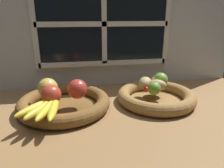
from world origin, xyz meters
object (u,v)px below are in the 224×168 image
at_px(banana_bunch_front, 45,107).
at_px(lime_far, 160,80).
at_px(apple_golden_left, 48,88).
at_px(lime_near, 154,88).
at_px(fruit_bowl_right, 156,97).
at_px(potato_oblong, 145,83).
at_px(apple_red_right, 77,89).
at_px(potato_large, 157,85).
at_px(fruit_bowl_left, 65,103).
at_px(chili_pepper, 158,87).
at_px(apple_red_front, 51,95).
at_px(potato_back, 157,81).

height_order(banana_bunch_front, lime_far, lime_far).
bearing_deg(apple_golden_left, lime_near, -6.91).
bearing_deg(fruit_bowl_right, potato_oblong, 142.13).
xyz_separation_m(apple_red_right, potato_oblong, (0.28, 0.05, -0.01)).
relative_size(potato_large, lime_far, 1.24).
xyz_separation_m(apple_red_right, banana_bunch_front, (-0.11, -0.10, -0.02)).
bearing_deg(potato_large, fruit_bowl_left, 180.00).
bearing_deg(lime_near, lime_far, 54.16).
bearing_deg(apple_red_right, chili_pepper, 5.37).
relative_size(fruit_bowl_right, potato_large, 4.17).
bearing_deg(fruit_bowl_left, lime_far, 6.02).
distance_m(fruit_bowl_left, apple_golden_left, 0.09).
height_order(potato_oblong, lime_far, lime_far).
xyz_separation_m(apple_red_front, apple_red_right, (0.09, 0.04, 0.00)).
xyz_separation_m(banana_bunch_front, lime_far, (0.46, 0.16, 0.02)).
distance_m(apple_golden_left, potato_back, 0.46).
relative_size(potato_large, potato_oblong, 0.99).
xyz_separation_m(lime_far, chili_pepper, (-0.02, -0.03, -0.02)).
relative_size(apple_golden_left, potato_oblong, 0.95).
bearing_deg(apple_golden_left, lime_far, 4.58).
height_order(apple_red_right, chili_pepper, apple_red_right).
distance_m(lime_far, chili_pepper, 0.05).
xyz_separation_m(fruit_bowl_left, potato_large, (0.38, 0.00, 0.05)).
bearing_deg(lime_near, potato_oblong, 98.65).
height_order(fruit_bowl_right, apple_red_front, apple_red_front).
bearing_deg(potato_back, apple_golden_left, -174.58).
relative_size(apple_golden_left, potato_large, 0.96).
bearing_deg(chili_pepper, lime_near, -145.59).
relative_size(potato_oblong, chili_pepper, 0.59).
xyz_separation_m(fruit_bowl_right, apple_golden_left, (-0.43, 0.01, 0.06)).
relative_size(fruit_bowl_right, lime_near, 6.24).
distance_m(banana_bunch_front, potato_oblong, 0.42).
bearing_deg(lime_near, potato_large, 56.31).
distance_m(fruit_bowl_left, chili_pepper, 0.39).
distance_m(lime_near, chili_pepper, 0.07).
bearing_deg(lime_far, fruit_bowl_left, -173.98).
relative_size(lime_far, chili_pepper, 0.47).
height_order(fruit_bowl_right, lime_far, lime_far).
distance_m(fruit_bowl_left, apple_red_front, 0.10).
height_order(fruit_bowl_right, lime_near, lime_near).
bearing_deg(banana_bunch_front, fruit_bowl_left, 66.01).
xyz_separation_m(lime_near, chili_pepper, (0.04, 0.05, -0.01)).
height_order(fruit_bowl_right, potato_large, potato_large).
bearing_deg(potato_back, banana_bunch_front, -159.53).
bearing_deg(apple_red_front, banana_bunch_front, -103.97).
relative_size(potato_oblong, lime_near, 1.51).
height_order(apple_golden_left, potato_large, apple_golden_left).
bearing_deg(apple_golden_left, fruit_bowl_left, -5.82).
bearing_deg(banana_bunch_front, apple_golden_left, 91.81).
height_order(fruit_bowl_right, apple_golden_left, apple_golden_left).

